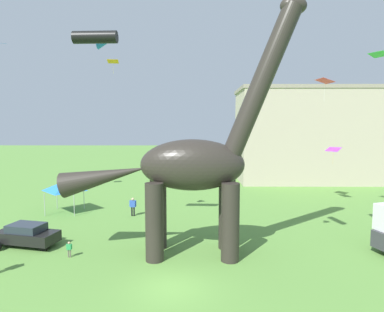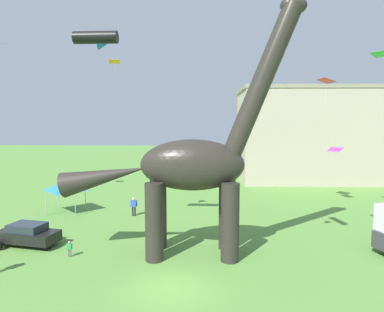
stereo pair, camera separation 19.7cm
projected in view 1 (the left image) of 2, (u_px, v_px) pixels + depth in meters
The scene contains 13 objects.
ground_plane at pixel (173, 287), 17.01m from camera, with size 240.00×240.00×0.00m, color #5B8E3D.
dinosaur_sculpture at pixel (191, 165), 20.89m from camera, with size 15.31×3.24×16.00m.
parked_sedan_left at pixel (27, 235), 22.75m from camera, with size 4.49×2.67×1.55m.
person_strolling_adult at pixel (69, 248), 20.81m from camera, with size 0.38×0.17×1.01m.
person_photographer at pixel (133, 205), 30.29m from camera, with size 0.63×0.28×1.69m.
festival_canopy_tent at pixel (65, 186), 31.44m from camera, with size 3.15×3.15×3.00m.
kite_near_high at pixel (97, 39), 22.85m from camera, with size 3.03×2.58×0.88m.
kite_far_right at pixel (113, 62), 35.19m from camera, with size 1.23×0.95×1.46m.
kite_mid_left at pixel (333, 149), 36.07m from camera, with size 1.69×1.75×1.86m.
kite_high_left at pixel (1, 43), 34.61m from camera, with size 1.43×1.32×0.18m.
kite_apex at pixel (325, 81), 28.77m from camera, with size 1.33×1.69×1.96m.
kite_mid_center at pixel (379, 54), 26.48m from camera, with size 1.49×1.64×0.29m.
background_building_block at pixel (304, 135), 49.10m from camera, with size 19.48×10.04×13.67m.
Camera 1 is at (1.13, -16.31, 8.28)m, focal length 31.08 mm.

